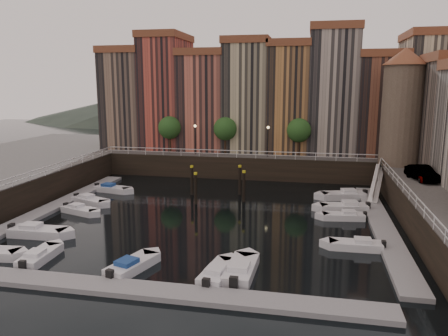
% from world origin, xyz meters
% --- Properties ---
extents(ground, '(200.00, 200.00, 0.00)m').
position_xyz_m(ground, '(0.00, 0.00, 0.00)').
color(ground, black).
rests_on(ground, ground).
extents(quay_far, '(80.00, 20.00, 3.00)m').
position_xyz_m(quay_far, '(0.00, 26.00, 1.50)').
color(quay_far, black).
rests_on(quay_far, ground).
extents(dock_left, '(2.00, 28.00, 0.35)m').
position_xyz_m(dock_left, '(-16.20, -1.00, 0.17)').
color(dock_left, gray).
rests_on(dock_left, ground).
extents(dock_right, '(2.00, 28.00, 0.35)m').
position_xyz_m(dock_right, '(16.20, -1.00, 0.17)').
color(dock_right, gray).
rests_on(dock_right, ground).
extents(dock_near, '(30.00, 2.00, 0.35)m').
position_xyz_m(dock_near, '(0.00, -17.00, 0.17)').
color(dock_near, gray).
rests_on(dock_near, ground).
extents(mountains, '(145.00, 100.00, 18.00)m').
position_xyz_m(mountains, '(1.72, 110.00, 7.92)').
color(mountains, '#2D382D').
rests_on(mountains, ground).
extents(far_terrace, '(48.70, 10.30, 17.50)m').
position_xyz_m(far_terrace, '(3.31, 23.50, 10.95)').
color(far_terrace, '#816652').
rests_on(far_terrace, quay_far).
extents(corner_tower, '(5.20, 5.20, 13.80)m').
position_xyz_m(corner_tower, '(20.00, 14.50, 10.19)').
color(corner_tower, '#6B5B4C').
rests_on(corner_tower, quay_right).
extents(promenade_trees, '(21.20, 3.20, 5.20)m').
position_xyz_m(promenade_trees, '(-1.33, 18.20, 6.58)').
color(promenade_trees, black).
rests_on(promenade_trees, quay_far).
extents(street_lamps, '(10.36, 0.36, 4.18)m').
position_xyz_m(street_lamps, '(-1.00, 17.20, 5.90)').
color(street_lamps, black).
rests_on(street_lamps, quay_far).
extents(railings, '(36.08, 34.04, 0.52)m').
position_xyz_m(railings, '(0.00, 4.88, 3.79)').
color(railings, white).
rests_on(railings, ground).
extents(gangway, '(2.78, 8.32, 3.73)m').
position_xyz_m(gangway, '(17.10, 10.00, 1.92)').
color(gangway, white).
rests_on(gangway, ground).
extents(mooring_pilings, '(6.71, 5.34, 3.78)m').
position_xyz_m(mooring_pilings, '(-0.37, 5.88, 1.65)').
color(mooring_pilings, black).
rests_on(mooring_pilings, ground).
extents(boat_left_1, '(5.12, 2.03, 1.17)m').
position_xyz_m(boat_left_1, '(-12.73, -9.16, 0.39)').
color(boat_left_1, silver).
rests_on(boat_left_1, ground).
extents(boat_left_2, '(4.29, 2.68, 0.96)m').
position_xyz_m(boat_left_2, '(-12.69, -2.34, 0.32)').
color(boat_left_2, silver).
rests_on(boat_left_2, ground).
extents(boat_left_3, '(4.65, 3.09, 1.05)m').
position_xyz_m(boat_left_3, '(-13.39, 1.04, 0.35)').
color(boat_left_3, silver).
rests_on(boat_left_3, ground).
extents(boat_left_4, '(4.69, 2.42, 1.05)m').
position_xyz_m(boat_left_4, '(-13.46, 6.46, 0.35)').
color(boat_left_4, silver).
rests_on(boat_left_4, ground).
extents(boat_right_1, '(4.26, 1.60, 0.98)m').
position_xyz_m(boat_right_1, '(13.49, -6.85, 0.33)').
color(boat_right_1, silver).
rests_on(boat_right_1, ground).
extents(boat_right_2, '(4.20, 1.99, 0.94)m').
position_xyz_m(boat_right_2, '(13.04, 0.82, 0.32)').
color(boat_right_2, silver).
rests_on(boat_right_2, ground).
extents(boat_right_3, '(5.07, 2.56, 1.14)m').
position_xyz_m(boat_right_3, '(13.27, 3.66, 0.38)').
color(boat_right_3, silver).
rests_on(boat_right_3, ground).
extents(boat_right_4, '(5.26, 3.08, 1.18)m').
position_xyz_m(boat_right_4, '(13.52, 8.66, 0.40)').
color(boat_right_4, silver).
rests_on(boat_right_4, ground).
extents(boat_near_0, '(1.70, 4.29, 0.98)m').
position_xyz_m(boat_near_0, '(-9.42, -13.77, 0.33)').
color(boat_near_0, silver).
rests_on(boat_near_0, ground).
extents(boat_near_1, '(2.83, 4.64, 1.04)m').
position_xyz_m(boat_near_1, '(-2.14, -14.04, 0.35)').
color(boat_near_1, silver).
rests_on(boat_near_1, ground).
extents(boat_near_2, '(2.18, 4.53, 1.02)m').
position_xyz_m(boat_near_2, '(3.95, -14.00, 0.34)').
color(boat_near_2, silver).
rests_on(boat_near_2, ground).
extents(boat_near_3, '(1.94, 5.02, 1.15)m').
position_xyz_m(boat_near_3, '(5.40, -13.37, 0.39)').
color(boat_near_3, silver).
rests_on(boat_near_3, ground).
extents(car_a, '(1.71, 3.91, 1.31)m').
position_xyz_m(car_a, '(20.90, 5.52, 3.66)').
color(car_a, gray).
rests_on(car_a, quay_right).
extents(car_b, '(2.73, 4.85, 1.51)m').
position_xyz_m(car_b, '(20.74, 5.59, 3.76)').
color(car_b, gray).
rests_on(car_b, quay_right).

